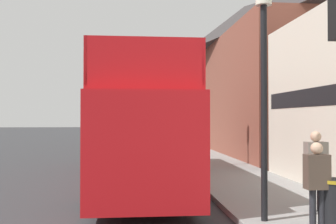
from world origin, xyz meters
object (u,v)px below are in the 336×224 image
(parked_car_ahead_of_bus, at_px, (149,146))
(lamp_post_second, at_px, (192,84))
(tour_bus, at_px, (140,130))
(pedestrian_second, at_px, (317,178))
(pedestrian_third, at_px, (316,163))
(lamp_post_nearest, at_px, (264,50))
(litter_bin, at_px, (333,204))
(lamp_post_third, at_px, (172,102))

(parked_car_ahead_of_bus, xyz_separation_m, lamp_post_second, (1.58, -5.20, 2.99))
(tour_bus, xyz_separation_m, parked_car_ahead_of_bus, (0.73, 8.21, -1.14))
(pedestrian_second, xyz_separation_m, pedestrian_third, (0.76, 1.56, 0.09))
(tour_bus, xyz_separation_m, lamp_post_nearest, (2.32, -5.72, 1.78))
(tour_bus, relative_size, lamp_post_nearest, 2.28)
(pedestrian_second, height_order, litter_bin, pedestrian_second)
(pedestrian_third, distance_m, litter_bin, 1.69)
(pedestrian_second, xyz_separation_m, lamp_post_second, (-0.65, 9.65, 2.52))
(parked_car_ahead_of_bus, bearing_deg, lamp_post_second, -70.52)
(lamp_post_nearest, relative_size, lamp_post_third, 1.11)
(pedestrian_third, bearing_deg, litter_bin, -105.98)
(pedestrian_second, bearing_deg, litter_bin, 5.21)
(lamp_post_nearest, bearing_deg, litter_bin, -42.95)
(parked_car_ahead_of_bus, bearing_deg, pedestrian_second, -78.83)
(pedestrian_second, distance_m, lamp_post_second, 9.99)
(lamp_post_nearest, bearing_deg, pedestrian_third, 24.63)
(lamp_post_third, relative_size, litter_bin, 4.69)
(pedestrian_third, height_order, litter_bin, pedestrian_third)
(lamp_post_third, height_order, litter_bin, lamp_post_third)
(tour_bus, distance_m, lamp_post_second, 4.22)
(tour_bus, relative_size, lamp_post_second, 2.23)
(tour_bus, xyz_separation_m, lamp_post_third, (2.40, 11.73, 1.47))
(tour_bus, height_order, pedestrian_second, tour_bus)
(pedestrian_third, bearing_deg, lamp_post_second, 99.91)
(pedestrian_third, bearing_deg, parked_car_ahead_of_bus, 102.68)
(pedestrian_second, xyz_separation_m, lamp_post_nearest, (-0.64, 0.92, 2.44))
(lamp_post_third, bearing_deg, lamp_post_second, -90.61)
(pedestrian_second, height_order, lamp_post_third, lamp_post_third)
(pedestrian_third, xyz_separation_m, lamp_post_second, (-1.41, 8.09, 2.43))
(lamp_post_nearest, bearing_deg, lamp_post_second, 90.10)
(pedestrian_third, height_order, lamp_post_nearest, lamp_post_nearest)
(pedestrian_third, relative_size, lamp_post_third, 0.39)
(lamp_post_second, relative_size, lamp_post_third, 1.14)
(lamp_post_second, xyz_separation_m, lamp_post_third, (0.09, 8.73, -0.38))
(lamp_post_second, xyz_separation_m, litter_bin, (0.97, -9.62, -2.98))
(lamp_post_third, distance_m, litter_bin, 18.55)
(parked_car_ahead_of_bus, relative_size, pedestrian_second, 2.63)
(tour_bus, height_order, lamp_post_nearest, lamp_post_nearest)
(tour_bus, distance_m, pedestrian_second, 7.31)
(pedestrian_second, relative_size, lamp_post_second, 0.32)
(parked_car_ahead_of_bus, xyz_separation_m, pedestrian_third, (2.99, -13.29, 0.56))
(lamp_post_nearest, relative_size, litter_bin, 5.22)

